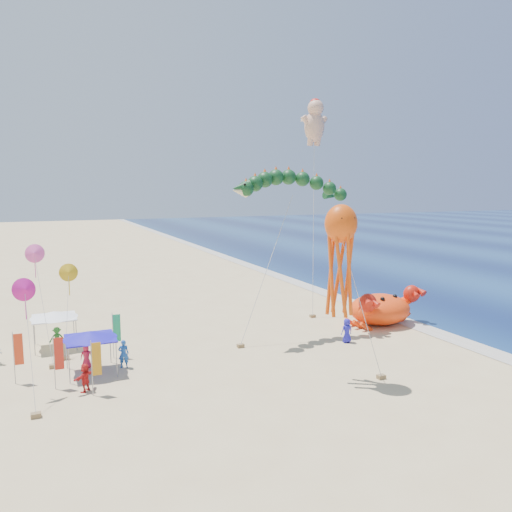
{
  "coord_description": "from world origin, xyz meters",
  "views": [
    {
      "loc": [
        -17.06,
        -32.15,
        11.57
      ],
      "look_at": [
        -2.0,
        2.0,
        6.5
      ],
      "focal_mm": 35.0,
      "sensor_mm": 36.0,
      "label": 1
    }
  ],
  "objects_px": {
    "canopy_white": "(54,315)",
    "crab_inflatable": "(381,308)",
    "cherub_kite": "(315,122)",
    "dragon_kite": "(291,189)",
    "canopy_blue": "(90,335)",
    "octopus_kite": "(341,252)"
  },
  "relations": [
    {
      "from": "dragon_kite",
      "to": "canopy_white",
      "type": "bearing_deg",
      "value": 167.6
    },
    {
      "from": "cherub_kite",
      "to": "canopy_white",
      "type": "relative_size",
      "value": 5.92
    },
    {
      "from": "octopus_kite",
      "to": "canopy_white",
      "type": "height_order",
      "value": "octopus_kite"
    },
    {
      "from": "cherub_kite",
      "to": "canopy_blue",
      "type": "xyz_separation_m",
      "value": [
        -20.88,
        -8.35,
        -15.12
      ]
    },
    {
      "from": "cherub_kite",
      "to": "octopus_kite",
      "type": "bearing_deg",
      "value": -114.96
    },
    {
      "from": "crab_inflatable",
      "to": "cherub_kite",
      "type": "distance_m",
      "value": 17.65
    },
    {
      "from": "octopus_kite",
      "to": "dragon_kite",
      "type": "bearing_deg",
      "value": 79.33
    },
    {
      "from": "cherub_kite",
      "to": "octopus_kite",
      "type": "relative_size",
      "value": 1.84
    },
    {
      "from": "crab_inflatable",
      "to": "octopus_kite",
      "type": "xyz_separation_m",
      "value": [
        -10.26,
        -9.17,
        6.46
      ]
    },
    {
      "from": "canopy_blue",
      "to": "cherub_kite",
      "type": "bearing_deg",
      "value": 21.79
    },
    {
      "from": "octopus_kite",
      "to": "cherub_kite",
      "type": "bearing_deg",
      "value": 65.04
    },
    {
      "from": "octopus_kite",
      "to": "canopy_white",
      "type": "relative_size",
      "value": 3.22
    },
    {
      "from": "cherub_kite",
      "to": "canopy_blue",
      "type": "bearing_deg",
      "value": -158.21
    },
    {
      "from": "dragon_kite",
      "to": "crab_inflatable",
      "type": "bearing_deg",
      "value": -4.68
    },
    {
      "from": "dragon_kite",
      "to": "canopy_blue",
      "type": "xyz_separation_m",
      "value": [
        -15.46,
        -2.57,
        -9.08
      ]
    },
    {
      "from": "cherub_kite",
      "to": "canopy_blue",
      "type": "distance_m",
      "value": 27.1
    },
    {
      "from": "canopy_white",
      "to": "crab_inflatable",
      "type": "bearing_deg",
      "value": -9.92
    },
    {
      "from": "dragon_kite",
      "to": "canopy_white",
      "type": "distance_m",
      "value": 19.95
    },
    {
      "from": "dragon_kite",
      "to": "cherub_kite",
      "type": "xyz_separation_m",
      "value": [
        5.42,
        5.78,
        6.05
      ]
    },
    {
      "from": "crab_inflatable",
      "to": "canopy_white",
      "type": "xyz_separation_m",
      "value": [
        -25.75,
        4.5,
        1.02
      ]
    },
    {
      "from": "cherub_kite",
      "to": "canopy_white",
      "type": "height_order",
      "value": "cherub_kite"
    },
    {
      "from": "crab_inflatable",
      "to": "dragon_kite",
      "type": "height_order",
      "value": "dragon_kite"
    }
  ]
}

